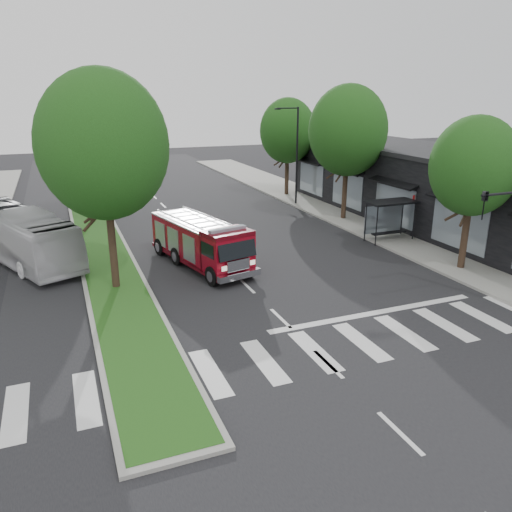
{
  "coord_description": "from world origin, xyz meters",
  "views": [
    {
      "loc": [
        -8.05,
        -17.35,
        9.0
      ],
      "look_at": [
        0.13,
        3.14,
        1.8
      ],
      "focal_mm": 35.0,
      "sensor_mm": 36.0,
      "label": 1
    }
  ],
  "objects": [
    {
      "name": "ground",
      "position": [
        0.0,
        0.0,
        0.0
      ],
      "size": [
        140.0,
        140.0,
        0.0
      ],
      "primitive_type": "plane",
      "color": "black",
      "rests_on": "ground"
    },
    {
      "name": "bus_shelter",
      "position": [
        11.2,
        8.15,
        2.04
      ],
      "size": [
        3.2,
        1.6,
        2.61
      ],
      "color": "black",
      "rests_on": "ground"
    },
    {
      "name": "fire_engine",
      "position": [
        -1.22,
        7.88,
        1.31
      ],
      "size": [
        4.09,
        8.2,
        2.73
      ],
      "rotation": [
        0.0,
        0.0,
        0.23
      ],
      "color": "#4D040C",
      "rests_on": "ground"
    },
    {
      "name": "city_bus",
      "position": [
        -10.32,
        12.3,
        1.5
      ],
      "size": [
        6.51,
        10.92,
        3.0
      ],
      "primitive_type": "imported",
      "rotation": [
        0.0,
        0.0,
        0.4
      ],
      "color": "silver",
      "rests_on": "ground"
    },
    {
      "name": "streetlight_right_far",
      "position": [
        10.35,
        20.0,
        4.48
      ],
      "size": [
        2.11,
        0.2,
        8.0
      ],
      "color": "black",
      "rests_on": "ground"
    },
    {
      "name": "tree_right_far",
      "position": [
        11.5,
        24.0,
        5.84
      ],
      "size": [
        5.0,
        5.0,
        8.73
      ],
      "color": "black",
      "rests_on": "ground"
    },
    {
      "name": "tree_right_near",
      "position": [
        11.5,
        2.0,
        5.51
      ],
      "size": [
        4.4,
        4.4,
        8.05
      ],
      "color": "black",
      "rests_on": "ground"
    },
    {
      "name": "tree_median_near",
      "position": [
        -6.0,
        6.0,
        6.81
      ],
      "size": [
        5.8,
        5.8,
        10.16
      ],
      "color": "black",
      "rests_on": "ground"
    },
    {
      "name": "tree_median_far",
      "position": [
        -6.0,
        20.0,
        6.49
      ],
      "size": [
        5.6,
        5.6,
        9.72
      ],
      "color": "black",
      "rests_on": "ground"
    },
    {
      "name": "storefront_row",
      "position": [
        17.0,
        10.0,
        2.5
      ],
      "size": [
        8.0,
        30.0,
        5.0
      ],
      "primitive_type": "cube",
      "color": "black",
      "rests_on": "ground"
    },
    {
      "name": "sidewalk_right",
      "position": [
        12.5,
        10.0,
        0.07
      ],
      "size": [
        5.0,
        80.0,
        0.15
      ],
      "primitive_type": "cube",
      "color": "gray",
      "rests_on": "ground"
    },
    {
      "name": "tree_right_mid",
      "position": [
        11.5,
        14.0,
        6.49
      ],
      "size": [
        5.6,
        5.6,
        9.72
      ],
      "color": "black",
      "rests_on": "ground"
    },
    {
      "name": "median",
      "position": [
        -6.0,
        18.0,
        0.08
      ],
      "size": [
        3.0,
        50.0,
        0.15
      ],
      "color": "gray",
      "rests_on": "ground"
    }
  ]
}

